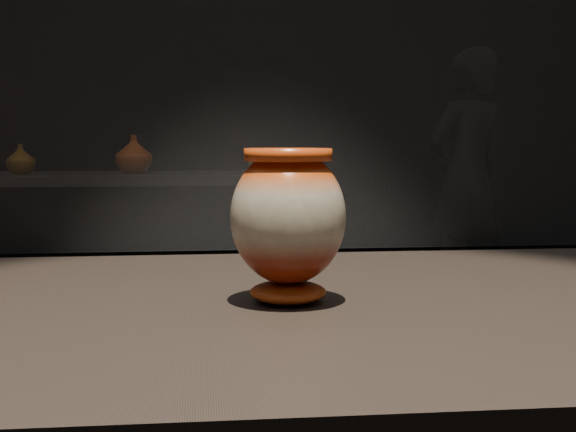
% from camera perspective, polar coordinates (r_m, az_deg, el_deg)
% --- Properties ---
extents(main_vase, '(0.17, 0.17, 0.19)m').
position_cam_1_polar(main_vase, '(0.96, -0.00, -0.20)').
color(main_vase, maroon).
rests_on(main_vase, display_plinth).
extents(back_shelf, '(2.00, 0.60, 0.90)m').
position_cam_1_polar(back_shelf, '(4.30, -11.30, -0.52)').
color(back_shelf, black).
rests_on(back_shelf, ground).
extents(back_vase_left, '(0.21, 0.21, 0.15)m').
position_cam_1_polar(back_vase_left, '(4.32, -18.49, 3.85)').
color(back_vase_left, '#946715').
rests_on(back_vase_left, back_shelf).
extents(back_vase_mid, '(0.24, 0.24, 0.20)m').
position_cam_1_polar(back_vase_mid, '(4.27, -10.90, 4.34)').
color(back_vase_mid, maroon).
rests_on(back_vase_mid, back_shelf).
extents(back_vase_right, '(0.07, 0.07, 0.13)m').
position_cam_1_polar(back_vase_right, '(4.31, -2.42, 4.01)').
color(back_vase_right, '#946715').
rests_on(back_vase_right, back_shelf).
extents(visitor, '(0.71, 0.61, 1.64)m').
position_cam_1_polar(visitor, '(5.19, 12.56, 2.56)').
color(visitor, black).
rests_on(visitor, ground).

